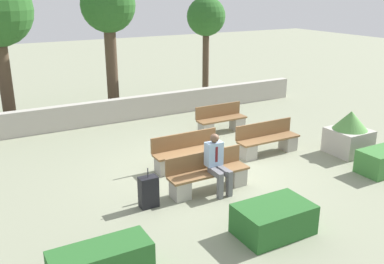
{
  "coord_description": "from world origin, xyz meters",
  "views": [
    {
      "loc": [
        -5.12,
        -8.41,
        4.32
      ],
      "look_at": [
        -0.16,
        0.5,
        0.9
      ],
      "focal_mm": 40.0,
      "sensor_mm": 36.0,
      "label": 1
    }
  ],
  "objects_px": {
    "person_seated_man": "(217,161)",
    "bench_back": "(221,122)",
    "planter_corner_left": "(349,133)",
    "tree_center_right": "(206,19)",
    "bench_right_side": "(188,155)",
    "suitcase": "(149,192)",
    "tree_center_left": "(108,10)",
    "bench_left_side": "(268,142)",
    "bench_front": "(208,176)"
  },
  "relations": [
    {
      "from": "bench_front",
      "to": "bench_back",
      "type": "bearing_deg",
      "value": 53.18
    },
    {
      "from": "person_seated_man",
      "to": "tree_center_right",
      "type": "distance_m",
      "value": 8.91
    },
    {
      "from": "bench_back",
      "to": "person_seated_man",
      "type": "distance_m",
      "value": 4.23
    },
    {
      "from": "bench_back",
      "to": "tree_center_right",
      "type": "distance_m",
      "value": 5.24
    },
    {
      "from": "bench_right_side",
      "to": "bench_back",
      "type": "distance_m",
      "value": 3.0
    },
    {
      "from": "bench_front",
      "to": "tree_center_left",
      "type": "bearing_deg",
      "value": 86.96
    },
    {
      "from": "bench_right_side",
      "to": "tree_center_right",
      "type": "bearing_deg",
      "value": 64.05
    },
    {
      "from": "planter_corner_left",
      "to": "bench_back",
      "type": "bearing_deg",
      "value": 122.41
    },
    {
      "from": "bench_left_side",
      "to": "person_seated_man",
      "type": "xyz_separation_m",
      "value": [
        -2.47,
        -1.29,
        0.4
      ]
    },
    {
      "from": "tree_center_right",
      "to": "bench_front",
      "type": "bearing_deg",
      "value": -120.33
    },
    {
      "from": "planter_corner_left",
      "to": "tree_center_right",
      "type": "height_order",
      "value": "tree_center_right"
    },
    {
      "from": "person_seated_man",
      "to": "bench_back",
      "type": "bearing_deg",
      "value": 55.75
    },
    {
      "from": "bench_left_side",
      "to": "bench_back",
      "type": "height_order",
      "value": "same"
    },
    {
      "from": "bench_left_side",
      "to": "bench_back",
      "type": "relative_size",
      "value": 1.14
    },
    {
      "from": "suitcase",
      "to": "bench_left_side",
      "type": "bearing_deg",
      "value": 16.56
    },
    {
      "from": "bench_left_side",
      "to": "tree_center_right",
      "type": "xyz_separation_m",
      "value": [
        1.7,
        6.2,
        2.87
      ]
    },
    {
      "from": "bench_back",
      "to": "person_seated_man",
      "type": "height_order",
      "value": "person_seated_man"
    },
    {
      "from": "planter_corner_left",
      "to": "tree_center_right",
      "type": "bearing_deg",
      "value": 92.1
    },
    {
      "from": "person_seated_man",
      "to": "planter_corner_left",
      "type": "xyz_separation_m",
      "value": [
        4.43,
        0.24,
        -0.15
      ]
    },
    {
      "from": "bench_right_side",
      "to": "tree_center_left",
      "type": "height_order",
      "value": "tree_center_left"
    },
    {
      "from": "bench_back",
      "to": "suitcase",
      "type": "relative_size",
      "value": 1.88
    },
    {
      "from": "bench_back",
      "to": "tree_center_right",
      "type": "xyz_separation_m",
      "value": [
        1.79,
        4.0,
        2.88
      ]
    },
    {
      "from": "bench_right_side",
      "to": "suitcase",
      "type": "xyz_separation_m",
      "value": [
        -1.72,
        -1.44,
        0.0
      ]
    },
    {
      "from": "bench_right_side",
      "to": "suitcase",
      "type": "distance_m",
      "value": 2.24
    },
    {
      "from": "person_seated_man",
      "to": "tree_center_right",
      "type": "height_order",
      "value": "tree_center_right"
    },
    {
      "from": "bench_right_side",
      "to": "person_seated_man",
      "type": "bearing_deg",
      "value": -85.6
    },
    {
      "from": "bench_right_side",
      "to": "person_seated_man",
      "type": "height_order",
      "value": "person_seated_man"
    },
    {
      "from": "bench_left_side",
      "to": "suitcase",
      "type": "bearing_deg",
      "value": -163.07
    },
    {
      "from": "bench_left_side",
      "to": "tree_center_left",
      "type": "xyz_separation_m",
      "value": [
        -2.2,
        6.33,
        3.3
      ]
    },
    {
      "from": "bench_left_side",
      "to": "suitcase",
      "type": "distance_m",
      "value": 4.26
    },
    {
      "from": "bench_right_side",
      "to": "bench_back",
      "type": "height_order",
      "value": "same"
    },
    {
      "from": "bench_right_side",
      "to": "tree_center_right",
      "type": "xyz_separation_m",
      "value": [
        4.06,
        5.96,
        2.87
      ]
    },
    {
      "from": "bench_right_side",
      "to": "bench_back",
      "type": "bearing_deg",
      "value": 49.23
    },
    {
      "from": "planter_corner_left",
      "to": "suitcase",
      "type": "relative_size",
      "value": 1.38
    },
    {
      "from": "bench_left_side",
      "to": "person_seated_man",
      "type": "distance_m",
      "value": 2.81
    },
    {
      "from": "bench_front",
      "to": "bench_right_side",
      "type": "distance_m",
      "value": 1.39
    },
    {
      "from": "planter_corner_left",
      "to": "tree_center_left",
      "type": "xyz_separation_m",
      "value": [
        -4.16,
        7.38,
        3.05
      ]
    },
    {
      "from": "bench_right_side",
      "to": "planter_corner_left",
      "type": "relative_size",
      "value": 1.54
    },
    {
      "from": "bench_left_side",
      "to": "bench_back",
      "type": "bearing_deg",
      "value": 92.89
    },
    {
      "from": "planter_corner_left",
      "to": "bench_front",
      "type": "bearing_deg",
      "value": -178.77
    },
    {
      "from": "suitcase",
      "to": "tree_center_right",
      "type": "height_order",
      "value": "tree_center_right"
    },
    {
      "from": "bench_back",
      "to": "tree_center_left",
      "type": "relative_size",
      "value": 0.34
    },
    {
      "from": "bench_back",
      "to": "suitcase",
      "type": "bearing_deg",
      "value": -131.6
    },
    {
      "from": "bench_left_side",
      "to": "tree_center_right",
      "type": "distance_m",
      "value": 7.04
    },
    {
      "from": "bench_right_side",
      "to": "person_seated_man",
      "type": "relative_size",
      "value": 1.39
    },
    {
      "from": "bench_left_side",
      "to": "bench_back",
      "type": "distance_m",
      "value": 2.2
    },
    {
      "from": "bench_front",
      "to": "planter_corner_left",
      "type": "distance_m",
      "value": 4.57
    },
    {
      "from": "bench_right_side",
      "to": "tree_center_left",
      "type": "distance_m",
      "value": 6.94
    },
    {
      "from": "person_seated_man",
      "to": "tree_center_left",
      "type": "relative_size",
      "value": 0.28
    },
    {
      "from": "suitcase",
      "to": "bench_right_side",
      "type": "bearing_deg",
      "value": 40.06
    }
  ]
}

